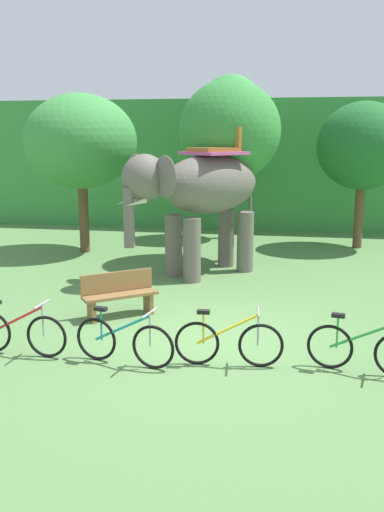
{
  "coord_description": "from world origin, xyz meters",
  "views": [
    {
      "loc": [
        1.36,
        -9.21,
        3.54
      ],
      "look_at": [
        -0.41,
        1.0,
        1.3
      ],
      "focal_mm": 38.87,
      "sensor_mm": 36.0,
      "label": 1
    }
  ],
  "objects_px": {
    "bike_red": "(18,332)",
    "bike_yellow": "(228,342)",
    "bike_green": "(363,349)",
    "tree_right": "(81,142)",
    "tree_left": "(230,132)",
    "tree_center_left": "(363,146)",
    "wooden_bench": "(119,293)",
    "bike_teal": "(124,341)",
    "elephant": "(200,191)",
    "tree_far_right": "(231,123)"
  },
  "relations": [
    {
      "from": "tree_right",
      "to": "tree_far_right",
      "type": "distance_m",
      "value": 5.31
    },
    {
      "from": "bike_teal",
      "to": "elephant",
      "type": "bearing_deg",
      "value": 87.36
    },
    {
      "from": "tree_right",
      "to": "bike_yellow",
      "type": "height_order",
      "value": "tree_right"
    },
    {
      "from": "tree_far_right",
      "to": "bike_yellow",
      "type": "bearing_deg",
      "value": -84.01
    },
    {
      "from": "elephant",
      "to": "bike_red",
      "type": "relative_size",
      "value": 2.21
    },
    {
      "from": "tree_left",
      "to": "bike_green",
      "type": "relative_size",
      "value": 3.01
    },
    {
      "from": "bike_red",
      "to": "bike_green",
      "type": "relative_size",
      "value": 1.01
    },
    {
      "from": "bike_red",
      "to": "wooden_bench",
      "type": "relative_size",
      "value": 1.18
    },
    {
      "from": "tree_center_left",
      "to": "bike_teal",
      "type": "relative_size",
      "value": 2.73
    },
    {
      "from": "tree_left",
      "to": "bike_teal",
      "type": "height_order",
      "value": "tree_left"
    },
    {
      "from": "bike_teal",
      "to": "tree_far_right",
      "type": "bearing_deg",
      "value": 87.74
    },
    {
      "from": "tree_center_left",
      "to": "bike_red",
      "type": "bearing_deg",
      "value": -122.47
    },
    {
      "from": "tree_center_left",
      "to": "bike_green",
      "type": "distance_m",
      "value": 10.55
    },
    {
      "from": "tree_left",
      "to": "bike_teal",
      "type": "bearing_deg",
      "value": -96.01
    },
    {
      "from": "tree_right",
      "to": "tree_left",
      "type": "relative_size",
      "value": 0.95
    },
    {
      "from": "bike_teal",
      "to": "wooden_bench",
      "type": "xyz_separation_m",
      "value": [
        -0.79,
        2.33,
        0.09
      ]
    },
    {
      "from": "bike_teal",
      "to": "tree_right",
      "type": "bearing_deg",
      "value": 114.38
    },
    {
      "from": "bike_green",
      "to": "bike_red",
      "type": "bearing_deg",
      "value": -177.8
    },
    {
      "from": "bike_red",
      "to": "bike_yellow",
      "type": "bearing_deg",
      "value": 2.3
    },
    {
      "from": "bike_teal",
      "to": "tree_left",
      "type": "bearing_deg",
      "value": 83.99
    },
    {
      "from": "tree_center_left",
      "to": "bike_yellow",
      "type": "xyz_separation_m",
      "value": [
        -3.11,
        -10.17,
        -2.85
      ]
    },
    {
      "from": "wooden_bench",
      "to": "tree_left",
      "type": "bearing_deg",
      "value": 73.41
    },
    {
      "from": "bike_yellow",
      "to": "bike_teal",
      "type": "bearing_deg",
      "value": -172.11
    },
    {
      "from": "wooden_bench",
      "to": "bike_teal",
      "type": "bearing_deg",
      "value": -71.17
    },
    {
      "from": "elephant",
      "to": "bike_yellow",
      "type": "bearing_deg",
      "value": -76.58
    },
    {
      "from": "tree_far_right",
      "to": "tree_right",
      "type": "bearing_deg",
      "value": -142.73
    },
    {
      "from": "tree_right",
      "to": "bike_yellow",
      "type": "bearing_deg",
      "value": -56.23
    },
    {
      "from": "tree_far_right",
      "to": "bike_red",
      "type": "relative_size",
      "value": 3.28
    },
    {
      "from": "tree_right",
      "to": "tree_left",
      "type": "bearing_deg",
      "value": -6.93
    },
    {
      "from": "tree_center_left",
      "to": "elephant",
      "type": "xyz_separation_m",
      "value": [
        -4.46,
        -4.48,
        -1.03
      ]
    },
    {
      "from": "tree_left",
      "to": "bike_yellow",
      "type": "distance_m",
      "value": 8.22
    },
    {
      "from": "bike_green",
      "to": "wooden_bench",
      "type": "xyz_separation_m",
      "value": [
        -4.47,
        2.03,
        0.09
      ]
    },
    {
      "from": "tree_right",
      "to": "wooden_bench",
      "type": "xyz_separation_m",
      "value": [
        2.95,
        -5.94,
        -2.9
      ]
    },
    {
      "from": "tree_right",
      "to": "elephant",
      "type": "bearing_deg",
      "value": -30.31
    },
    {
      "from": "bike_red",
      "to": "elephant",
      "type": "bearing_deg",
      "value": 70.22
    },
    {
      "from": "bike_green",
      "to": "wooden_bench",
      "type": "height_order",
      "value": "bike_green"
    },
    {
      "from": "tree_right",
      "to": "tree_center_left",
      "type": "height_order",
      "value": "tree_right"
    },
    {
      "from": "bike_green",
      "to": "elephant",
      "type": "bearing_deg",
      "value": 121.2
    },
    {
      "from": "tree_far_right",
      "to": "tree_left",
      "type": "xyz_separation_m",
      "value": [
        0.36,
        -3.75,
        -0.33
      ]
    },
    {
      "from": "bike_red",
      "to": "bike_yellow",
      "type": "height_order",
      "value": "same"
    },
    {
      "from": "tree_center_left",
      "to": "tree_right",
      "type": "bearing_deg",
      "value": -165.9
    },
    {
      "from": "tree_center_left",
      "to": "wooden_bench",
      "type": "bearing_deg",
      "value": -124.41
    },
    {
      "from": "elephant",
      "to": "wooden_bench",
      "type": "distance_m",
      "value": 4.12
    },
    {
      "from": "wooden_bench",
      "to": "tree_far_right",
      "type": "bearing_deg",
      "value": 82.24
    },
    {
      "from": "tree_far_right",
      "to": "wooden_bench",
      "type": "distance_m",
      "value": 9.87
    },
    {
      "from": "bike_green",
      "to": "tree_right",
      "type": "bearing_deg",
      "value": 132.97
    },
    {
      "from": "tree_left",
      "to": "bike_red",
      "type": "relative_size",
      "value": 2.97
    },
    {
      "from": "bike_red",
      "to": "bike_green",
      "type": "distance_m",
      "value": 5.5
    },
    {
      "from": "tree_center_left",
      "to": "bike_yellow",
      "type": "height_order",
      "value": "tree_center_left"
    },
    {
      "from": "tree_right",
      "to": "elephant",
      "type": "height_order",
      "value": "tree_right"
    }
  ]
}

